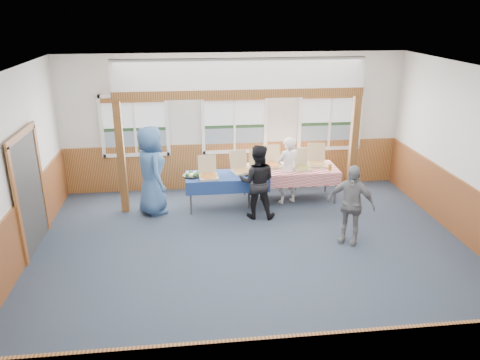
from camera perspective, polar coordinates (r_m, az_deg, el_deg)
name	(u,v)px	position (r m, az deg, el deg)	size (l,w,h in m)	color
floor	(255,257)	(8.39, 1.88, -9.34)	(8.00, 8.00, 0.00)	#26313D
ceiling	(258,73)	(7.35, 2.18, 12.85)	(8.00, 8.00, 0.00)	white
wall_back	(234,123)	(11.06, -0.70, 7.02)	(8.00, 8.00, 0.00)	silver
wall_front	(311,293)	(4.64, 8.65, -13.47)	(8.00, 8.00, 0.00)	silver
wall_left	(3,182)	(8.17, -26.93, -0.19)	(8.00, 8.00, 0.00)	silver
wainscot_back	(235,165)	(11.33, -0.66, 1.82)	(7.98, 0.05, 1.10)	brown
wainscot_left	(16,242)	(8.55, -25.65, -6.78)	(0.05, 6.98, 1.10)	brown
wainscot_right	(471,218)	(9.53, 26.35, -4.13)	(0.05, 6.98, 1.10)	brown
cased_opening	(29,193)	(9.13, -24.35, -1.43)	(0.06, 1.30, 2.10)	#353535
window_left	(134,122)	(11.01, -12.76, 6.88)	(1.56, 0.10, 1.46)	white
window_mid	(234,120)	(11.00, -0.68, 7.37)	(1.56, 0.10, 1.46)	white
window_right	(330,117)	(11.46, 10.93, 7.54)	(1.56, 0.10, 1.46)	white
post_left	(121,158)	(10.05, -14.29, 2.62)	(0.15, 0.15, 2.40)	#533112
post_right	(353,150)	(10.59, 13.62, 3.58)	(0.15, 0.15, 2.40)	#533112
cross_beam	(240,94)	(9.71, 0.03, 10.50)	(5.15, 0.18, 0.18)	#533112
table_left	(227,177)	(10.08, -1.62, 0.31)	(1.92, 1.34, 0.76)	#353535
table_right	(290,170)	(10.56, 6.07, 1.20)	(2.31, 1.82, 0.76)	#353535
pizza_box_a	(208,174)	(9.92, -3.89, 0.68)	(0.42, 0.50, 0.43)	tan
pizza_box_b	(242,169)	(10.22, 0.19, 1.35)	(0.50, 0.57, 0.43)	tan
pizza_box_c	(258,168)	(10.30, 2.17, 1.47)	(0.45, 0.52, 0.42)	tan
pizza_box_d	(273,163)	(10.63, 4.02, 2.06)	(0.41, 0.49, 0.43)	tan
pizza_box_e	(301,166)	(10.51, 7.50, 1.70)	(0.40, 0.48, 0.41)	tan
pizza_box_f	(317,162)	(10.81, 9.33, 2.16)	(0.49, 0.56, 0.45)	tan
veggie_tray	(192,175)	(10.02, -5.90, 0.62)	(0.39, 0.39, 0.09)	black
drink_glass	(330,167)	(10.51, 10.92, 1.56)	(0.07, 0.07, 0.15)	olive
woman_white	(288,170)	(10.38, 5.82, 1.17)	(0.55, 0.36, 1.52)	white
woman_black	(257,182)	(9.60, 2.11, -0.20)	(0.76, 0.59, 1.57)	black
man_blue	(151,170)	(9.93, -10.79, 1.15)	(0.93, 0.60, 1.89)	#395C8E
person_grey	(351,204)	(8.82, 13.33, -2.89)	(0.89, 0.37, 1.52)	gray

